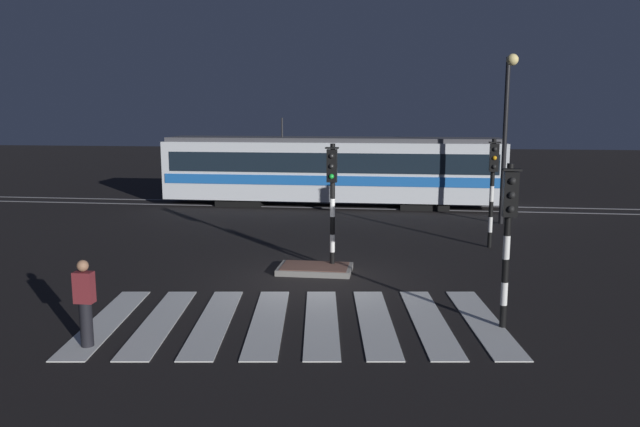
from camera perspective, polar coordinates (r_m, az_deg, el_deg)
ground_plane at (r=16.64m, az=-0.33°, el=-6.13°), size 120.00×120.00×0.00m
rail_near at (r=28.62m, az=3.09°, el=0.48°), size 80.00×0.12×0.03m
rail_far at (r=30.04m, az=3.31°, el=0.90°), size 80.00×0.12×0.03m
crosswalk_zebra at (r=13.45m, az=-2.35°, el=-9.91°), size 9.28×5.48×0.02m
traffic_island at (r=17.40m, az=-0.46°, el=-5.13°), size 2.05×1.27×0.18m
traffic_light_corner_far_right at (r=20.82m, az=15.66°, el=3.29°), size 0.36×0.42×3.58m
traffic_light_median_centre at (r=17.16m, az=1.14°, el=2.39°), size 0.36×0.42×3.58m
traffic_light_corner_near_right at (r=13.00m, az=17.00°, el=-0.73°), size 0.36×0.42×3.43m
street_lamp_trackside_right at (r=25.19m, az=16.86°, el=8.47°), size 0.44×1.21×6.57m
tram at (r=29.22m, az=1.10°, el=4.10°), size 15.99×2.58×4.15m
pedestrian_waiting_at_kerb at (r=12.63m, az=-20.87°, el=-7.71°), size 0.36×0.24×1.71m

